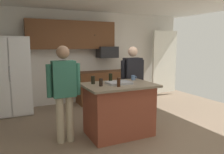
% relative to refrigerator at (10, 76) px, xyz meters
% --- Properties ---
extents(floor, '(7.04, 7.04, 0.00)m').
position_rel_refrigerator_xyz_m(floor, '(2.00, -2.38, -0.93)').
color(floor, '#7F6B56').
rests_on(floor, ground).
extents(back_wall, '(6.40, 0.10, 2.60)m').
position_rel_refrigerator_xyz_m(back_wall, '(2.00, 0.42, 0.37)').
color(back_wall, silver).
rests_on(back_wall, ground).
extents(french_door_window_panel, '(0.90, 0.06, 2.00)m').
position_rel_refrigerator_xyz_m(french_door_window_panel, '(4.60, 0.02, 0.17)').
color(french_door_window_panel, white).
rests_on(french_door_window_panel, ground).
extents(cabinet_run_upper, '(2.40, 0.38, 0.75)m').
position_rel_refrigerator_xyz_m(cabinet_run_upper, '(1.60, 0.22, 1.00)').
color(cabinet_run_upper, brown).
extents(cabinet_run_lower, '(1.80, 0.63, 0.90)m').
position_rel_refrigerator_xyz_m(cabinet_run_lower, '(2.60, 0.10, -0.48)').
color(cabinet_run_lower, brown).
rests_on(cabinet_run_lower, ground).
extents(refrigerator, '(0.93, 0.76, 1.86)m').
position_rel_refrigerator_xyz_m(refrigerator, '(0.00, 0.00, 0.00)').
color(refrigerator, white).
rests_on(refrigerator, ground).
extents(microwave_over_range, '(0.56, 0.40, 0.32)m').
position_rel_refrigerator_xyz_m(microwave_over_range, '(2.60, 0.12, 0.52)').
color(microwave_over_range, black).
extents(kitchen_island, '(1.29, 0.91, 0.96)m').
position_rel_refrigerator_xyz_m(kitchen_island, '(1.80, -2.21, -0.44)').
color(kitchen_island, brown).
rests_on(kitchen_island, ground).
extents(person_elder_center, '(0.57, 0.22, 1.63)m').
position_rel_refrigerator_xyz_m(person_elder_center, '(2.45, -1.59, 0.01)').
color(person_elder_center, tan).
rests_on(person_elder_center, ground).
extents(person_guest_right, '(0.57, 0.22, 1.66)m').
position_rel_refrigerator_xyz_m(person_guest_right, '(0.81, -2.11, 0.03)').
color(person_guest_right, tan).
rests_on(person_guest_right, ground).
extents(glass_dark_ale, '(0.06, 0.06, 0.15)m').
position_rel_refrigerator_xyz_m(glass_dark_ale, '(1.69, -2.42, 0.11)').
color(glass_dark_ale, black).
rests_on(glass_dark_ale, kitchen_island).
extents(glass_short_whisky, '(0.07, 0.07, 0.16)m').
position_rel_refrigerator_xyz_m(glass_short_whisky, '(1.77, -1.91, 0.11)').
color(glass_short_whisky, black).
rests_on(glass_short_whisky, kitchen_island).
extents(glass_pilsner, '(0.07, 0.07, 0.15)m').
position_rel_refrigerator_xyz_m(glass_pilsner, '(1.38, -1.99, 0.11)').
color(glass_pilsner, black).
rests_on(glass_pilsner, kitchen_island).
extents(mug_ceramic_white, '(0.12, 0.08, 0.10)m').
position_rel_refrigerator_xyz_m(mug_ceramic_white, '(2.27, -1.94, 0.08)').
color(mug_ceramic_white, '#4C6B99').
rests_on(mug_ceramic_white, kitchen_island).
extents(glass_stout_tall, '(0.07, 0.07, 0.13)m').
position_rel_refrigerator_xyz_m(glass_stout_tall, '(1.43, -2.26, 0.10)').
color(glass_stout_tall, black).
rests_on(glass_stout_tall, kitchen_island).
extents(serving_tray, '(0.44, 0.30, 0.04)m').
position_rel_refrigerator_xyz_m(serving_tray, '(1.80, -2.21, 0.05)').
color(serving_tray, '#B7B7BC').
rests_on(serving_tray, kitchen_island).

